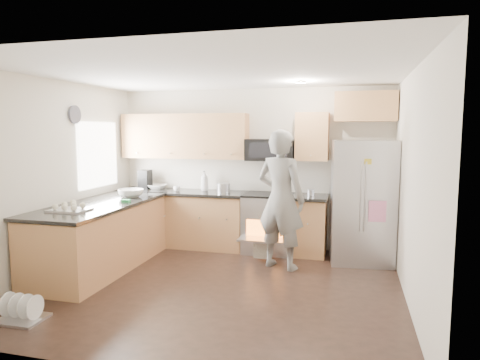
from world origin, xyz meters
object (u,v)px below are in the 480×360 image
(refrigerator, at_px, (362,202))
(dish_rack, at_px, (22,313))
(person, at_px, (281,200))
(stove_range, at_px, (269,210))

(refrigerator, xyz_separation_m, dish_rack, (-3.37, -2.91, -0.82))
(refrigerator, relative_size, person, 0.92)
(person, distance_m, dish_rack, 3.39)
(stove_range, height_order, refrigerator, stove_range)
(stove_range, relative_size, refrigerator, 1.00)
(stove_range, distance_m, refrigerator, 1.45)
(refrigerator, xyz_separation_m, person, (-1.10, -0.56, 0.08))
(dish_rack, bearing_deg, person, 46.05)
(stove_range, relative_size, person, 0.92)
(person, bearing_deg, refrigerator, -133.95)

